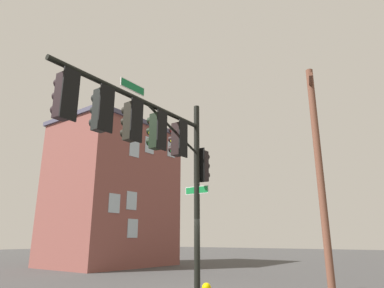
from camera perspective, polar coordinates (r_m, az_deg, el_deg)
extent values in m
cylinder|color=black|center=(11.63, 0.83, -8.78)|extent=(0.20, 0.20, 6.55)
cylinder|color=black|center=(10.05, -8.87, 7.38)|extent=(5.91, 0.27, 0.14)
cylinder|color=black|center=(11.01, -3.12, 2.33)|extent=(2.69, 0.14, 1.07)
cube|color=black|center=(11.13, -2.33, 0.78)|extent=(0.33, 0.37, 1.10)
cube|color=black|center=(11.02, -1.49, 0.94)|extent=(0.44, 0.06, 1.22)
sphere|color=maroon|center=(11.35, -3.12, 2.26)|extent=(0.22, 0.22, 0.22)
cylinder|color=black|center=(11.40, -3.36, 2.44)|extent=(0.24, 0.15, 0.23)
sphere|color=#FFFC14|center=(11.25, -3.15, 0.61)|extent=(0.22, 0.22, 0.22)
cylinder|color=black|center=(11.29, -3.39, 0.81)|extent=(0.24, 0.15, 0.23)
sphere|color=#0B621E|center=(11.15, -3.18, -1.06)|extent=(0.22, 0.22, 0.22)
cylinder|color=black|center=(11.20, -3.42, -0.86)|extent=(0.24, 0.15, 0.23)
cube|color=black|center=(10.34, -5.95, 2.16)|extent=(0.33, 0.37, 1.10)
cube|color=black|center=(10.21, -5.10, 2.36)|extent=(0.44, 0.06, 1.22)
sphere|color=maroon|center=(10.57, -6.73, 3.72)|extent=(0.22, 0.22, 0.22)
cylinder|color=black|center=(10.62, -6.97, 3.91)|extent=(0.24, 0.15, 0.23)
sphere|color=#FFFC14|center=(10.46, -6.79, 1.96)|extent=(0.22, 0.22, 0.22)
cylinder|color=black|center=(10.52, -7.03, 2.16)|extent=(0.24, 0.15, 0.23)
sphere|color=#0B621E|center=(10.37, -6.85, 0.17)|extent=(0.22, 0.22, 0.22)
cylinder|color=black|center=(10.42, -7.09, 0.38)|extent=(0.24, 0.15, 0.23)
cube|color=black|center=(9.60, -10.16, 3.75)|extent=(0.32, 0.36, 1.10)
cube|color=black|center=(9.46, -9.32, 4.00)|extent=(0.44, 0.04, 1.22)
sphere|color=maroon|center=(9.86, -10.88, 5.37)|extent=(0.22, 0.22, 0.22)
cylinder|color=black|center=(9.91, -11.11, 5.56)|extent=(0.23, 0.14, 0.23)
sphere|color=#FFFC14|center=(9.74, -10.98, 3.51)|extent=(0.22, 0.22, 0.22)
cylinder|color=black|center=(9.80, -11.21, 3.71)|extent=(0.23, 0.14, 0.23)
sphere|color=#0B621E|center=(9.63, -11.09, 1.60)|extent=(0.22, 0.22, 0.22)
cylinder|color=black|center=(9.69, -11.32, 1.81)|extent=(0.23, 0.14, 0.23)
cube|color=black|center=(8.93, -15.06, 5.56)|extent=(0.32, 0.36, 1.10)
cube|color=black|center=(8.78, -14.24, 5.87)|extent=(0.44, 0.04, 1.22)
sphere|color=maroon|center=(9.21, -15.69, 7.24)|extent=(0.22, 0.22, 0.22)
cylinder|color=black|center=(9.27, -15.89, 7.43)|extent=(0.23, 0.14, 0.23)
sphere|color=#FFFC14|center=(9.08, -15.84, 5.26)|extent=(0.22, 0.22, 0.22)
cylinder|color=black|center=(9.15, -16.05, 5.47)|extent=(0.23, 0.14, 0.23)
sphere|color=#0B621E|center=(8.97, -16.01, 3.24)|extent=(0.22, 0.22, 0.22)
cylinder|color=black|center=(9.03, -16.21, 3.45)|extent=(0.23, 0.14, 0.23)
cube|color=black|center=(8.35, -20.72, 7.60)|extent=(0.34, 0.38, 1.10)
cube|color=black|center=(8.20, -19.88, 7.95)|extent=(0.44, 0.06, 1.22)
sphere|color=maroon|center=(8.63, -21.30, 9.34)|extent=(0.22, 0.22, 0.22)
cylinder|color=black|center=(8.70, -21.51, 9.53)|extent=(0.24, 0.15, 0.23)
sphere|color=#FFFC14|center=(8.50, -21.53, 7.26)|extent=(0.22, 0.22, 0.22)
cylinder|color=black|center=(8.57, -21.74, 7.47)|extent=(0.24, 0.15, 0.23)
sphere|color=#0B621E|center=(8.38, -21.76, 5.12)|extent=(0.22, 0.22, 0.22)
cylinder|color=black|center=(8.45, -21.97, 5.34)|extent=(0.24, 0.15, 0.23)
cube|color=black|center=(12.09, 1.75, -3.75)|extent=(0.37, 0.33, 1.10)
cube|color=black|center=(11.93, 1.22, -3.59)|extent=(0.05, 0.44, 1.22)
sphere|color=maroon|center=(12.33, 2.25, -2.36)|extent=(0.22, 0.22, 0.22)
cylinder|color=black|center=(12.39, 2.40, -2.19)|extent=(0.14, 0.23, 0.23)
sphere|color=#FFFC14|center=(12.26, 2.26, -3.91)|extent=(0.22, 0.22, 0.22)
cylinder|color=black|center=(12.32, 2.41, -3.73)|extent=(0.14, 0.23, 0.23)
sphere|color=#0B621E|center=(12.19, 2.28, -5.47)|extent=(0.22, 0.22, 0.22)
cylinder|color=black|center=(12.25, 2.43, -5.28)|extent=(0.14, 0.23, 0.23)
cube|color=white|center=(9.98, -9.98, 9.48)|extent=(0.94, 0.04, 0.26)
cube|color=#12703A|center=(9.98, -9.98, 9.48)|extent=(0.90, 0.05, 0.22)
cube|color=white|center=(11.65, 0.83, -7.79)|extent=(0.04, 0.94, 0.26)
cube|color=#137535|center=(11.65, 0.83, -7.79)|extent=(0.05, 0.90, 0.22)
cylinder|color=brown|center=(12.32, 20.82, -4.94)|extent=(0.24, 0.24, 7.92)
cube|color=brown|center=(13.31, 19.40, 9.39)|extent=(1.75, 0.66, 0.12)
sphere|color=#DEC401|center=(8.98, 2.46, -23.05)|extent=(0.22, 0.22, 0.22)
cube|color=brown|center=(26.22, -13.21, -8.50)|extent=(8.34, 6.28, 9.98)
cube|color=#464459|center=(27.31, -12.54, 2.24)|extent=(8.64, 6.58, 0.30)
cube|color=#A5B7C6|center=(26.78, -3.52, -0.96)|extent=(0.90, 0.04, 1.20)
cube|color=#A5B7C6|center=(23.12, -10.00, -13.85)|extent=(0.90, 0.04, 1.20)
cube|color=#A5B7C6|center=(22.09, -12.99, -9.72)|extent=(0.90, 0.04, 1.20)
cube|color=#A5B7C6|center=(24.94, -7.18, -0.22)|extent=(0.90, 0.04, 1.20)
cube|color=#A5B7C6|center=(23.10, -10.15, -9.40)|extent=(0.90, 0.04, 1.20)
cube|color=#A5B7C6|center=(23.78, -9.70, -0.74)|extent=(0.90, 0.04, 1.20)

